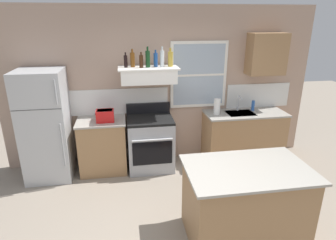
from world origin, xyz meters
name	(u,v)px	position (x,y,z in m)	size (l,w,h in m)	color
back_wall	(163,87)	(0.03, 2.23, 1.35)	(5.40, 0.11, 2.70)	tan
refrigerator	(46,126)	(-1.90, 1.84, 0.88)	(0.70, 0.72, 1.76)	#B7BABC
counter_left_of_stove	(103,145)	(-1.05, 1.90, 0.46)	(0.79, 0.63, 0.91)	#9E754C
toaster	(105,115)	(-0.97, 1.83, 1.01)	(0.30, 0.20, 0.19)	red
stove_range	(150,143)	(-0.25, 1.86, 0.46)	(0.76, 0.69, 1.09)	#9EA0A5
range_hood_shelf	(148,75)	(-0.25, 1.96, 1.62)	(0.96, 0.52, 0.24)	white
bottle_balsamic_dark	(126,61)	(-0.60, 1.98, 1.84)	(0.06, 0.06, 0.23)	black
bottle_amber_wine	(132,59)	(-0.49, 2.00, 1.86)	(0.07, 0.07, 0.28)	brown
bottle_brown_stout	(141,61)	(-0.36, 1.91, 1.85)	(0.06, 0.06, 0.24)	#381E0F
bottle_dark_green_wine	(148,59)	(-0.26, 1.93, 1.88)	(0.07, 0.07, 0.32)	#143819
bottle_blue_liqueur	(156,60)	(-0.12, 1.99, 1.86)	(0.07, 0.07, 0.26)	#1E478C
bottle_clear_tall	(162,58)	(-0.02, 1.94, 1.88)	(0.06, 0.06, 0.32)	silver
bottle_champagne_gold_foil	(170,59)	(0.11, 1.96, 1.87)	(0.08, 0.08, 0.29)	#B29333
counter_right_with_sink	(243,136)	(1.45, 1.90, 0.46)	(1.43, 0.63, 0.91)	#9E754C
sink_faucet	(239,102)	(1.35, 2.00, 1.08)	(0.03, 0.17, 0.28)	silver
paper_towel_roll	(217,107)	(0.92, 1.90, 1.04)	(0.11, 0.11, 0.27)	white
dish_soap_bottle	(253,105)	(1.63, 2.00, 1.00)	(0.06, 0.06, 0.18)	blue
kitchen_island	(245,202)	(0.67, 0.01, 0.46)	(1.40, 0.90, 0.91)	#9E754C
upper_cabinet_right	(267,54)	(1.80, 2.04, 1.90)	(0.64, 0.32, 0.70)	#9E754C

